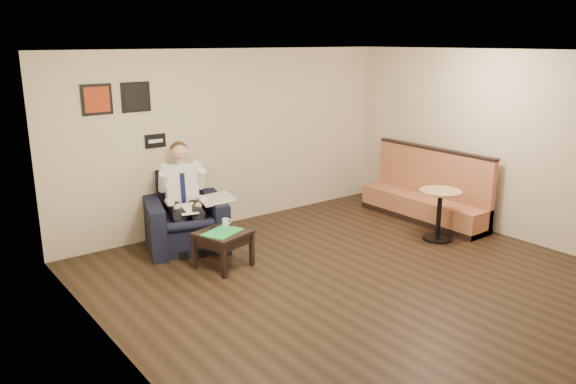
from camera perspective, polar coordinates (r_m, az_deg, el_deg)
ground at (r=7.19m, az=7.30°, el=-8.95°), size 6.00×6.00×0.00m
wall_back at (r=9.07m, az=-5.81°, el=5.44°), size 6.00×0.02×2.80m
wall_left at (r=5.15m, az=-16.79°, el=-2.74°), size 0.02×6.00×2.80m
wall_right at (r=9.08m, az=21.32°, el=4.48°), size 0.02×6.00×2.80m
ceiling at (r=6.57m, az=8.14°, el=13.94°), size 6.00×6.00×0.02m
seating_sign at (r=8.44m, az=-13.33°, el=5.07°), size 0.32×0.02×0.20m
art_print_left at (r=8.07m, az=-18.85°, el=8.88°), size 0.42×0.03×0.42m
art_print_right at (r=8.26m, az=-15.21°, el=9.29°), size 0.42×0.03×0.42m
armchair at (r=8.22m, az=-10.41°, el=-2.01°), size 1.37×1.37×1.06m
seated_man at (r=8.04m, az=-10.31°, el=-0.96°), size 0.97×1.19×1.45m
lap_papers at (r=7.95m, az=-10.14°, el=-1.70°), size 0.31×0.39×0.01m
newspaper at (r=8.14m, az=-7.27°, el=-0.67°), size 0.59×0.67×0.01m
side_table at (r=7.52m, az=-6.59°, el=-5.79°), size 0.74×0.74×0.49m
green_folder at (r=7.39m, az=-6.70°, el=-4.07°), size 0.59×0.52×0.01m
coffee_mug at (r=7.64m, az=-6.36°, el=-3.07°), size 0.11×0.11×0.10m
smartphone at (r=7.58m, az=-7.33°, el=-3.61°), size 0.16×0.09×0.01m
banquette at (r=9.57m, az=13.66°, el=0.66°), size 0.55×2.32×1.19m
cafe_table at (r=8.73m, az=15.08°, el=-2.26°), size 0.81×0.81×0.77m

